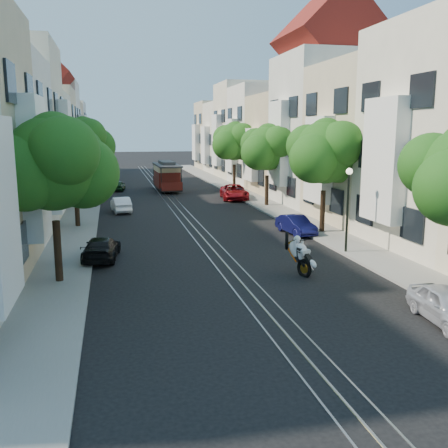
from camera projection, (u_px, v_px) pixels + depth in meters
ground at (167, 196)px, 46.61m from camera, size 200.00×200.00×0.00m
sidewalk_east at (242, 193)px, 48.17m from camera, size 2.50×80.00×0.12m
sidewalk_west at (87, 198)px, 45.04m from camera, size 2.50×80.00×0.12m
rail_left at (161, 196)px, 46.49m from camera, size 0.06×80.00×0.02m
rail_slot at (167, 196)px, 46.61m from camera, size 0.06×80.00×0.02m
rail_right at (173, 196)px, 46.73m from camera, size 0.06×80.00×0.02m
lane_line at (167, 196)px, 46.61m from camera, size 0.08×80.00×0.01m
townhouses_east at (289, 140)px, 48.13m from camera, size 7.75×72.00×12.00m
townhouses_west at (29, 142)px, 43.03m from camera, size 7.75×72.00×11.76m
tree_e_b at (326, 154)px, 29.06m from camera, size 4.93×4.08×6.68m
tree_e_c at (268, 149)px, 39.63m from camera, size 4.84×3.99×6.52m
tree_e_d at (235, 142)px, 50.13m from camera, size 5.01×4.16×6.85m
tree_w_a at (54, 166)px, 19.25m from camera, size 4.93×4.08×6.68m
tree_w_b at (75, 158)px, 30.81m from camera, size 4.72×3.87×6.27m
tree_w_c at (84, 143)px, 41.23m from camera, size 5.13×4.28×7.09m
tree_w_d at (89, 145)px, 51.87m from camera, size 4.84×3.99×6.52m
lamp_east at (348, 197)px, 24.44m from camera, size 0.32×0.32×4.16m
lamp_west at (94, 172)px, 38.97m from camera, size 0.32×0.32×4.16m
sportbike_rider at (298, 252)px, 21.29m from camera, size 0.89×2.02×1.81m
cable_car at (167, 175)px, 50.75m from camera, size 2.39×7.14×2.72m
parked_car_e_near at (447, 306)px, 15.89m from camera, size 1.69×3.49×1.15m
parked_car_e_mid at (296, 225)px, 29.64m from camera, size 1.59×3.48×1.11m
parked_car_e_far at (234, 192)px, 44.32m from camera, size 2.76×5.01×1.33m
parked_car_w_near at (101, 248)px, 23.76m from camera, size 1.98×3.93×1.09m
parked_car_w_mid at (121, 204)px, 37.58m from camera, size 1.60×3.59×1.14m
parked_car_w_far at (118, 186)px, 50.73m from camera, size 1.67×3.28×1.07m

